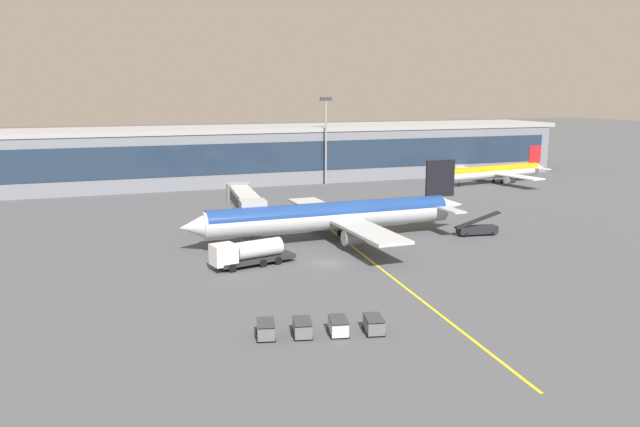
{
  "coord_description": "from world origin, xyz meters",
  "views": [
    {
      "loc": [
        -26.94,
        -71.59,
        21.19
      ],
      "look_at": [
        2.42,
        9.19,
        4.5
      ],
      "focal_mm": 35.43,
      "sensor_mm": 36.0,
      "label": 1
    }
  ],
  "objects_px": {
    "belt_loader": "(477,229)",
    "commuter_jet_far": "(493,172)",
    "fuel_tanker": "(248,253)",
    "baggage_cart_3": "(374,324)",
    "baggage_cart_2": "(338,326)",
    "baggage_cart_0": "(266,329)",
    "main_airliner": "(333,216)",
    "baggage_cart_1": "(302,328)"
  },
  "relations": [
    {
      "from": "fuel_tanker",
      "to": "baggage_cart_3",
      "type": "height_order",
      "value": "fuel_tanker"
    },
    {
      "from": "belt_loader",
      "to": "commuter_jet_far",
      "type": "xyz_separation_m",
      "value": [
        34.3,
        44.9,
        1.75
      ]
    },
    {
      "from": "fuel_tanker",
      "to": "baggage_cart_2",
      "type": "bearing_deg",
      "value": -84.53
    },
    {
      "from": "belt_loader",
      "to": "baggage_cart_0",
      "type": "distance_m",
      "value": 49.01
    },
    {
      "from": "baggage_cart_1",
      "to": "baggage_cart_2",
      "type": "distance_m",
      "value": 3.2
    },
    {
      "from": "baggage_cart_2",
      "to": "commuter_jet_far",
      "type": "distance_m",
      "value": 100.94
    },
    {
      "from": "baggage_cart_0",
      "to": "baggage_cart_3",
      "type": "bearing_deg",
      "value": -12.78
    },
    {
      "from": "belt_loader",
      "to": "baggage_cart_1",
      "type": "bearing_deg",
      "value": -142.27
    },
    {
      "from": "main_airliner",
      "to": "belt_loader",
      "type": "relative_size",
      "value": 6.23
    },
    {
      "from": "baggage_cart_0",
      "to": "baggage_cart_2",
      "type": "distance_m",
      "value": 6.4
    },
    {
      "from": "main_airliner",
      "to": "baggage_cart_2",
      "type": "height_order",
      "value": "main_airliner"
    },
    {
      "from": "baggage_cart_2",
      "to": "main_airliner",
      "type": "bearing_deg",
      "value": 69.64
    },
    {
      "from": "main_airliner",
      "to": "fuel_tanker",
      "type": "bearing_deg",
      "value": -147.54
    },
    {
      "from": "commuter_jet_far",
      "to": "baggage_cart_2",
      "type": "bearing_deg",
      "value": -132.58
    },
    {
      "from": "baggage_cart_3",
      "to": "commuter_jet_far",
      "type": "relative_size",
      "value": 0.09
    },
    {
      "from": "baggage_cart_0",
      "to": "baggage_cart_3",
      "type": "distance_m",
      "value": 9.6
    },
    {
      "from": "belt_loader",
      "to": "baggage_cart_3",
      "type": "bearing_deg",
      "value": -135.7
    },
    {
      "from": "fuel_tanker",
      "to": "commuter_jet_far",
      "type": "relative_size",
      "value": 0.34
    },
    {
      "from": "baggage_cart_2",
      "to": "baggage_cart_1",
      "type": "bearing_deg",
      "value": 167.22
    },
    {
      "from": "belt_loader",
      "to": "baggage_cart_2",
      "type": "distance_m",
      "value": 44.94
    },
    {
      "from": "baggage_cart_1",
      "to": "baggage_cart_3",
      "type": "distance_m",
      "value": 6.4
    },
    {
      "from": "baggage_cart_0",
      "to": "baggage_cart_3",
      "type": "relative_size",
      "value": 1.0
    },
    {
      "from": "main_airliner",
      "to": "commuter_jet_far",
      "type": "relative_size",
      "value": 1.32
    },
    {
      "from": "main_airliner",
      "to": "fuel_tanker",
      "type": "distance_m",
      "value": 17.67
    },
    {
      "from": "baggage_cart_2",
      "to": "baggage_cart_0",
      "type": "bearing_deg",
      "value": 167.22
    },
    {
      "from": "baggage_cart_1",
      "to": "baggage_cart_2",
      "type": "xyz_separation_m",
      "value": [
        3.12,
        -0.71,
        0.0
      ]
    },
    {
      "from": "main_airliner",
      "to": "baggage_cart_3",
      "type": "bearing_deg",
      "value": -105.26
    },
    {
      "from": "main_airliner",
      "to": "baggage_cart_0",
      "type": "distance_m",
      "value": 37.42
    },
    {
      "from": "baggage_cart_3",
      "to": "commuter_jet_far",
      "type": "bearing_deg",
      "value": 49.02
    },
    {
      "from": "commuter_jet_far",
      "to": "belt_loader",
      "type": "bearing_deg",
      "value": -127.37
    },
    {
      "from": "belt_loader",
      "to": "baggage_cart_1",
      "type": "height_order",
      "value": "belt_loader"
    },
    {
      "from": "baggage_cart_0",
      "to": "belt_loader",
      "type": "bearing_deg",
      "value": 34.84
    },
    {
      "from": "main_airliner",
      "to": "baggage_cart_1",
      "type": "xyz_separation_m",
      "value": [
        -15.62,
        -32.97,
        -2.86
      ]
    },
    {
      "from": "main_airliner",
      "to": "commuter_jet_far",
      "type": "bearing_deg",
      "value": 36.07
    },
    {
      "from": "belt_loader",
      "to": "baggage_cart_3",
      "type": "relative_size",
      "value": 2.4
    },
    {
      "from": "main_airliner",
      "to": "commuter_jet_far",
      "type": "xyz_separation_m",
      "value": [
        55.78,
        40.64,
        -0.9
      ]
    },
    {
      "from": "fuel_tanker",
      "to": "baggage_cart_2",
      "type": "distance_m",
      "value": 24.38
    },
    {
      "from": "baggage_cart_3",
      "to": "baggage_cart_2",
      "type": "bearing_deg",
      "value": 167.22
    },
    {
      "from": "baggage_cart_2",
      "to": "commuter_jet_far",
      "type": "relative_size",
      "value": 0.09
    },
    {
      "from": "belt_loader",
      "to": "baggage_cart_0",
      "type": "bearing_deg",
      "value": -145.16
    },
    {
      "from": "belt_loader",
      "to": "baggage_cart_0",
      "type": "xyz_separation_m",
      "value": [
        -40.22,
        -28.0,
        -0.21
      ]
    },
    {
      "from": "belt_loader",
      "to": "commuter_jet_far",
      "type": "relative_size",
      "value": 0.21
    }
  ]
}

